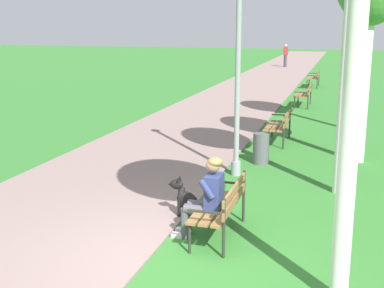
% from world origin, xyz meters
% --- Properties ---
extents(ground_plane, '(120.00, 120.00, 0.00)m').
position_xyz_m(ground_plane, '(0.00, 0.00, 0.00)').
color(ground_plane, '#33752D').
extents(paved_path, '(4.01, 60.00, 0.04)m').
position_xyz_m(paved_path, '(-2.31, 24.00, 0.02)').
color(paved_path, gray).
rests_on(paved_path, ground).
extents(park_bench_near, '(0.55, 1.50, 0.85)m').
position_xyz_m(park_bench_near, '(0.46, 1.00, 0.51)').
color(park_bench_near, olive).
rests_on(park_bench_near, ground).
extents(park_bench_mid, '(0.55, 1.50, 0.85)m').
position_xyz_m(park_bench_mid, '(0.47, 7.51, 0.51)').
color(park_bench_mid, olive).
rests_on(park_bench_mid, ground).
extents(park_bench_far, '(0.55, 1.50, 0.85)m').
position_xyz_m(park_bench_far, '(0.57, 13.97, 0.51)').
color(park_bench_far, olive).
rests_on(park_bench_far, ground).
extents(park_bench_furthest, '(0.55, 1.50, 0.85)m').
position_xyz_m(park_bench_furthest, '(0.53, 20.36, 0.51)').
color(park_bench_furthest, olive).
rests_on(park_bench_furthest, ground).
extents(person_seated_on_near_bench, '(0.74, 0.49, 1.25)m').
position_xyz_m(person_seated_on_near_bench, '(0.25, 0.87, 0.68)').
color(person_seated_on_near_bench, '#4C4C51').
rests_on(person_seated_on_near_bench, ground).
extents(dog_black, '(0.83, 0.28, 0.71)m').
position_xyz_m(dog_black, '(-0.21, 1.57, 0.26)').
color(dog_black, black).
rests_on(dog_black, ground).
extents(lamp_post_near, '(0.24, 0.24, 4.77)m').
position_xyz_m(lamp_post_near, '(-0.02, 4.21, 2.46)').
color(lamp_post_near, gray).
rests_on(lamp_post_near, ground).
extents(litter_bin, '(0.36, 0.36, 0.70)m').
position_xyz_m(litter_bin, '(0.33, 5.26, 0.35)').
color(litter_bin, '#515156').
rests_on(litter_bin, ground).
extents(pedestrian_distant, '(0.32, 0.22, 1.65)m').
position_xyz_m(pedestrian_distant, '(-2.28, 31.90, 0.84)').
color(pedestrian_distant, '#383842').
rests_on(pedestrian_distant, ground).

